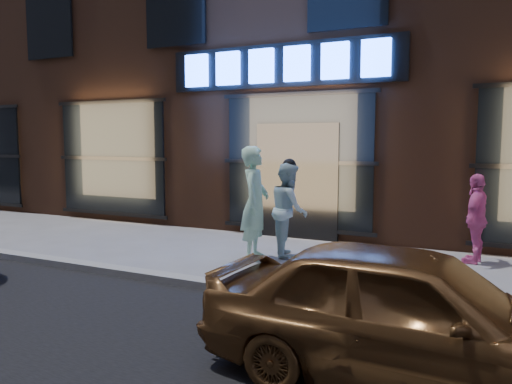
% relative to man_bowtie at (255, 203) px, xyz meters
% --- Properties ---
extents(ground, '(90.00, 90.00, 0.00)m').
position_rel_man_bowtie_xyz_m(ground, '(-0.03, -1.87, -0.98)').
color(ground, slate).
rests_on(ground, ground).
extents(curb, '(60.00, 0.25, 0.12)m').
position_rel_man_bowtie_xyz_m(curb, '(-0.03, -1.87, -0.92)').
color(curb, gray).
rests_on(curb, ground).
extents(storefront_building, '(30.20, 8.28, 10.30)m').
position_rel_man_bowtie_xyz_m(storefront_building, '(-0.03, 6.12, 4.17)').
color(storefront_building, '#54301E').
rests_on(storefront_building, ground).
extents(man_bowtie, '(0.61, 0.80, 1.95)m').
position_rel_man_bowtie_xyz_m(man_bowtie, '(0.00, 0.00, 0.00)').
color(man_bowtie, '#BCF8C9').
rests_on(man_bowtie, ground).
extents(man_cap, '(0.93, 1.01, 1.66)m').
position_rel_man_bowtie_xyz_m(man_cap, '(0.43, 0.51, -0.15)').
color(man_cap, silver).
rests_on(man_cap, ground).
extents(passerby, '(0.53, 0.93, 1.50)m').
position_rel_man_bowtie_xyz_m(passerby, '(3.45, 1.37, -0.23)').
color(passerby, pink).
rests_on(passerby, ground).
extents(gold_sedan, '(3.60, 1.55, 1.21)m').
position_rel_man_bowtie_xyz_m(gold_sedan, '(3.13, -3.46, -0.37)').
color(gold_sedan, brown).
rests_on(gold_sedan, ground).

